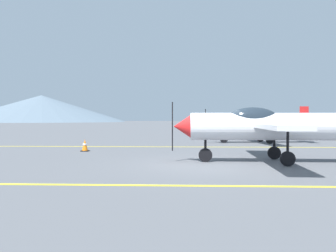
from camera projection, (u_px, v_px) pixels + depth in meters
ground_plane at (201, 163)px, 12.62m from camera, size 400.00×400.00×0.00m
apron_line_near at (210, 186)px, 8.38m from camera, size 80.00×0.16×0.01m
apron_line_far at (195, 147)px, 19.77m from camera, size 80.00×0.16×0.01m
airplane_near at (268, 126)px, 12.82m from camera, size 6.91×7.96×2.39m
airplane_mid at (258, 122)px, 23.13m from camera, size 6.96×8.00×2.39m
traffic_cone_front at (85, 145)px, 17.19m from camera, size 0.36×0.36×0.59m
hill_left at (42, 109)px, 158.90m from camera, size 75.13×75.13×11.96m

